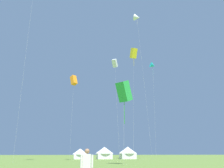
% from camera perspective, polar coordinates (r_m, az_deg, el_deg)
% --- Properties ---
extents(kite_yellow_box, '(2.36, 3.42, 30.43)m').
position_cam_1_polar(kite_yellow_box, '(67.94, 5.26, 7.40)').
color(kite_yellow_box, yellow).
rests_on(kite_yellow_box, ground).
extents(kite_white_delta, '(3.02, 3.16, 36.75)m').
position_cam_1_polar(kite_white_delta, '(64.52, 6.07, 15.71)').
color(kite_white_delta, white).
rests_on(kite_white_delta, ground).
extents(kite_orange_box, '(1.81, 1.92, 18.43)m').
position_cam_1_polar(kite_orange_box, '(53.70, -9.25, 0.88)').
color(kite_orange_box, orange).
rests_on(kite_orange_box, ground).
extents(kite_cyan_delta, '(1.89, 2.66, 25.95)m').
position_cam_1_polar(kite_cyan_delta, '(66.90, 9.83, 4.42)').
color(kite_cyan_delta, '#1EB7CC').
rests_on(kite_cyan_delta, ground).
extents(kite_green_box, '(2.70, 2.62, 11.61)m').
position_cam_1_polar(kite_green_box, '(33.80, 2.93, -1.84)').
color(kite_green_box, green).
rests_on(kite_green_box, ground).
extents(kite_white_box, '(1.87, 2.29, 24.51)m').
position_cam_1_polar(kite_white_box, '(59.84, 0.67, 5.02)').
color(kite_white_box, white).
rests_on(kite_white_box, ground).
extents(festival_tent_right, '(4.03, 4.03, 2.62)m').
position_cam_1_polar(festival_tent_right, '(63.88, -7.74, -16.30)').
color(festival_tent_right, white).
rests_on(festival_tent_right, ground).
extents(festival_tent_left, '(4.73, 4.73, 3.07)m').
position_cam_1_polar(festival_tent_left, '(64.43, -1.85, -16.21)').
color(festival_tent_left, white).
rests_on(festival_tent_left, ground).
extents(festival_tent_center, '(4.83, 4.83, 3.14)m').
position_cam_1_polar(festival_tent_center, '(65.57, 3.83, -16.15)').
color(festival_tent_center, white).
rests_on(festival_tent_center, ground).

